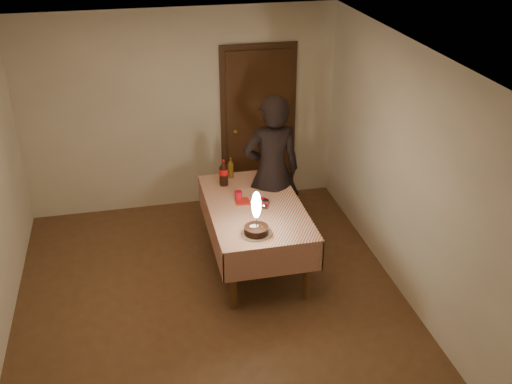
{
  "coord_description": "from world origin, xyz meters",
  "views": [
    {
      "loc": [
        -0.65,
        -4.97,
        3.92
      ],
      "look_at": [
        0.59,
        0.56,
        0.95
      ],
      "focal_mm": 42.0,
      "sensor_mm": 36.0,
      "label": 1
    }
  ],
  "objects_px": {
    "clear_cup": "(265,204)",
    "amber_bottle_right": "(265,170)",
    "birthday_cake": "(256,222)",
    "cola_bottle": "(224,173)",
    "amber_bottle_left": "(231,168)",
    "photographer": "(272,172)",
    "dining_table": "(255,213)",
    "red_plate": "(259,202)",
    "red_cup": "(238,196)"
  },
  "relations": [
    {
      "from": "photographer",
      "to": "red_cup",
      "type": "bearing_deg",
      "value": -149.12
    },
    {
      "from": "photographer",
      "to": "amber_bottle_right",
      "type": "bearing_deg",
      "value": 104.48
    },
    {
      "from": "amber_bottle_right",
      "to": "amber_bottle_left",
      "type": "bearing_deg",
      "value": 160.55
    },
    {
      "from": "amber_bottle_left",
      "to": "birthday_cake",
      "type": "bearing_deg",
      "value": -89.3
    },
    {
      "from": "clear_cup",
      "to": "amber_bottle_left",
      "type": "bearing_deg",
      "value": 105.72
    },
    {
      "from": "red_plate",
      "to": "amber_bottle_right",
      "type": "bearing_deg",
      "value": 70.86
    },
    {
      "from": "dining_table",
      "to": "clear_cup",
      "type": "bearing_deg",
      "value": -39.64
    },
    {
      "from": "red_cup",
      "to": "red_plate",
      "type": "bearing_deg",
      "value": -27.06
    },
    {
      "from": "red_cup",
      "to": "dining_table",
      "type": "bearing_deg",
      "value": -47.73
    },
    {
      "from": "cola_bottle",
      "to": "amber_bottle_left",
      "type": "xyz_separation_m",
      "value": [
        0.12,
        0.17,
        -0.03
      ]
    },
    {
      "from": "birthday_cake",
      "to": "cola_bottle",
      "type": "bearing_deg",
      "value": 96.58
    },
    {
      "from": "amber_bottle_left",
      "to": "clear_cup",
      "type": "bearing_deg",
      "value": -74.28
    },
    {
      "from": "amber_bottle_right",
      "to": "photographer",
      "type": "bearing_deg",
      "value": -75.52
    },
    {
      "from": "clear_cup",
      "to": "amber_bottle_right",
      "type": "bearing_deg",
      "value": 77.36
    },
    {
      "from": "clear_cup",
      "to": "red_plate",
      "type": "bearing_deg",
      "value": 104.31
    },
    {
      "from": "red_cup",
      "to": "photographer",
      "type": "distance_m",
      "value": 0.53
    },
    {
      "from": "birthday_cake",
      "to": "amber_bottle_right",
      "type": "xyz_separation_m",
      "value": [
        0.37,
        1.18,
        -0.01
      ]
    },
    {
      "from": "dining_table",
      "to": "clear_cup",
      "type": "height_order",
      "value": "clear_cup"
    },
    {
      "from": "dining_table",
      "to": "amber_bottle_left",
      "type": "distance_m",
      "value": 0.78
    },
    {
      "from": "amber_bottle_left",
      "to": "photographer",
      "type": "height_order",
      "value": "photographer"
    },
    {
      "from": "cola_bottle",
      "to": "amber_bottle_right",
      "type": "distance_m",
      "value": 0.5
    },
    {
      "from": "red_plate",
      "to": "cola_bottle",
      "type": "bearing_deg",
      "value": 121.58
    },
    {
      "from": "red_plate",
      "to": "birthday_cake",
      "type": "bearing_deg",
      "value": -105.59
    },
    {
      "from": "red_plate",
      "to": "photographer",
      "type": "relative_size",
      "value": 0.12
    },
    {
      "from": "cola_bottle",
      "to": "dining_table",
      "type": "bearing_deg",
      "value": -66.25
    },
    {
      "from": "red_cup",
      "to": "amber_bottle_left",
      "type": "bearing_deg",
      "value": 87.91
    },
    {
      "from": "clear_cup",
      "to": "cola_bottle",
      "type": "xyz_separation_m",
      "value": [
        -0.34,
        0.64,
        0.11
      ]
    },
    {
      "from": "red_cup",
      "to": "cola_bottle",
      "type": "relative_size",
      "value": 0.31
    },
    {
      "from": "dining_table",
      "to": "birthday_cake",
      "type": "distance_m",
      "value": 0.64
    },
    {
      "from": "amber_bottle_left",
      "to": "photographer",
      "type": "bearing_deg",
      "value": -35.27
    },
    {
      "from": "birthday_cake",
      "to": "cola_bottle",
      "type": "xyz_separation_m",
      "value": [
        -0.13,
        1.14,
        0.02
      ]
    },
    {
      "from": "clear_cup",
      "to": "photographer",
      "type": "bearing_deg",
      "value": 69.23
    },
    {
      "from": "cola_bottle",
      "to": "birthday_cake",
      "type": "bearing_deg",
      "value": -83.42
    },
    {
      "from": "birthday_cake",
      "to": "cola_bottle",
      "type": "distance_m",
      "value": 1.15
    },
    {
      "from": "amber_bottle_left",
      "to": "amber_bottle_right",
      "type": "xyz_separation_m",
      "value": [
        0.38,
        -0.13,
        0.0
      ]
    },
    {
      "from": "red_plate",
      "to": "amber_bottle_left",
      "type": "height_order",
      "value": "amber_bottle_left"
    },
    {
      "from": "dining_table",
      "to": "photographer",
      "type": "distance_m",
      "value": 0.59
    },
    {
      "from": "dining_table",
      "to": "clear_cup",
      "type": "relative_size",
      "value": 19.11
    },
    {
      "from": "photographer",
      "to": "birthday_cake",
      "type": "bearing_deg",
      "value": -111.95
    },
    {
      "from": "red_cup",
      "to": "photographer",
      "type": "bearing_deg",
      "value": 30.88
    },
    {
      "from": "cola_bottle",
      "to": "amber_bottle_left",
      "type": "relative_size",
      "value": 1.25
    },
    {
      "from": "dining_table",
      "to": "red_cup",
      "type": "height_order",
      "value": "red_cup"
    },
    {
      "from": "amber_bottle_left",
      "to": "red_cup",
      "type": "bearing_deg",
      "value": -92.09
    },
    {
      "from": "red_plate",
      "to": "amber_bottle_right",
      "type": "distance_m",
      "value": 0.58
    },
    {
      "from": "dining_table",
      "to": "cola_bottle",
      "type": "height_order",
      "value": "cola_bottle"
    },
    {
      "from": "birthday_cake",
      "to": "photographer",
      "type": "distance_m",
      "value": 1.09
    },
    {
      "from": "dining_table",
      "to": "cola_bottle",
      "type": "relative_size",
      "value": 5.42
    },
    {
      "from": "dining_table",
      "to": "red_plate",
      "type": "xyz_separation_m",
      "value": [
        0.06,
        0.06,
        0.11
      ]
    },
    {
      "from": "birthday_cake",
      "to": "amber_bottle_right",
      "type": "distance_m",
      "value": 1.23
    },
    {
      "from": "red_plate",
      "to": "photographer",
      "type": "bearing_deg",
      "value": 58.47
    }
  ]
}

